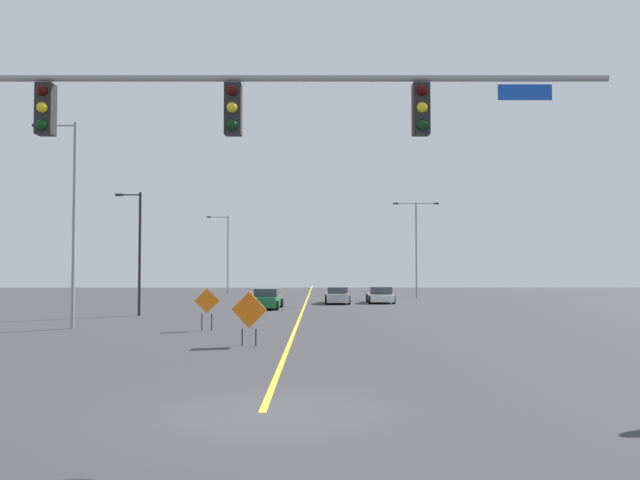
# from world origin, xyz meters

# --- Properties ---
(ground) EXTENTS (155.71, 155.71, 0.00)m
(ground) POSITION_xyz_m (0.00, 0.00, 0.00)
(ground) COLOR #38383A
(road_centre_stripe) EXTENTS (0.16, 86.50, 0.01)m
(road_centre_stripe) POSITION_xyz_m (0.00, 43.25, 0.00)
(road_centre_stripe) COLOR yellow
(road_centre_stripe) RESTS_ON ground
(traffic_signal_assembly) EXTENTS (15.39, 0.44, 7.15)m
(traffic_signal_assembly) POSITION_xyz_m (-2.66, -0.02, 5.60)
(traffic_signal_assembly) COLOR gray
(traffic_signal_assembly) RESTS_ON ground
(street_lamp_far_right) EXTENTS (1.56, 0.24, 7.37)m
(street_lamp_far_right) POSITION_xyz_m (-9.75, 25.98, 4.07)
(street_lamp_far_right) COLOR black
(street_lamp_far_right) RESTS_ON ground
(street_lamp_far_left) EXTENTS (2.11, 0.24, 9.79)m
(street_lamp_far_left) POSITION_xyz_m (-10.64, 17.76, 5.35)
(street_lamp_far_left) COLOR gray
(street_lamp_far_left) RESTS_ON ground
(street_lamp_mid_left) EXTENTS (4.28, 0.24, 9.00)m
(street_lamp_mid_left) POSITION_xyz_m (10.20, 48.29, 5.33)
(street_lamp_mid_left) COLOR gray
(street_lamp_mid_left) RESTS_ON ground
(street_lamp_near_right) EXTENTS (2.37, 0.24, 8.39)m
(street_lamp_near_right) POSITION_xyz_m (-8.90, 57.05, 4.66)
(street_lamp_near_right) COLOR gray
(street_lamp_near_right) RESTS_ON ground
(construction_sign_left_lane) EXTENTS (1.34, 0.34, 2.00)m
(construction_sign_left_lane) POSITION_xyz_m (-1.47, 11.14, 1.24)
(construction_sign_left_lane) COLOR orange
(construction_sign_left_lane) RESTS_ON ground
(construction_sign_right_lane) EXTENTS (1.13, 0.23, 1.92)m
(construction_sign_right_lane) POSITION_xyz_m (-4.04, 16.96, 1.22)
(construction_sign_right_lane) COLOR orange
(construction_sign_right_lane) RESTS_ON ground
(car_white_near) EXTENTS (2.11, 4.41, 1.30)m
(car_white_near) POSITION_xyz_m (6.02, 39.76, 0.61)
(car_white_near) COLOR white
(car_white_near) RESTS_ON ground
(car_silver_distant) EXTENTS (1.96, 4.56, 1.30)m
(car_silver_distant) POSITION_xyz_m (2.53, 38.93, 0.61)
(car_silver_distant) COLOR #B7BABF
(car_silver_distant) RESTS_ON ground
(car_green_approaching) EXTENTS (2.13, 4.46, 1.40)m
(car_green_approaching) POSITION_xyz_m (-2.54, 32.51, 0.65)
(car_green_approaching) COLOR #196B38
(car_green_approaching) RESTS_ON ground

